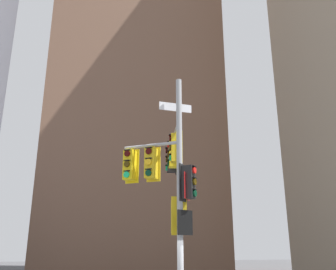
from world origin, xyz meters
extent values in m
cube|color=brown|center=(1.26, 26.58, 21.46)|extent=(16.08, 16.08, 42.92)
cylinder|color=#9EA0A3|center=(0.00, 0.00, 3.83)|extent=(0.18, 0.18, 7.67)
cylinder|color=#9EA0A3|center=(0.22, 1.54, 6.20)|extent=(0.53, 3.10, 0.10)
cylinder|color=#9EA0A3|center=(-0.80, 0.55, 5.50)|extent=(1.66, 1.19, 0.10)
cube|color=gold|center=(0.34, 1.05, 5.60)|extent=(0.10, 0.48, 1.14)
cube|color=gold|center=(0.15, 1.08, 5.60)|extent=(0.38, 0.38, 1.00)
cylinder|color=#360605|center=(-0.05, 1.11, 5.95)|extent=(0.09, 0.21, 0.20)
cube|color=black|center=(-0.05, 1.11, 6.07)|extent=(0.10, 0.23, 0.02)
cylinder|color=#3C2C06|center=(-0.05, 1.11, 5.60)|extent=(0.09, 0.21, 0.20)
cube|color=black|center=(-0.05, 1.11, 5.72)|extent=(0.10, 0.23, 0.02)
cylinder|color=#19C672|center=(-0.05, 1.11, 5.25)|extent=(0.09, 0.21, 0.20)
cube|color=black|center=(-0.05, 1.11, 5.37)|extent=(0.10, 0.23, 0.02)
cube|color=yellow|center=(0.46, 1.90, 5.60)|extent=(0.10, 0.48, 1.14)
cube|color=yellow|center=(0.27, 1.93, 5.60)|extent=(0.38, 0.38, 1.00)
cylinder|color=red|center=(0.07, 1.95, 5.95)|extent=(0.09, 0.21, 0.20)
cube|color=black|center=(0.07, 1.96, 6.07)|extent=(0.10, 0.23, 0.02)
cylinder|color=#3C2C06|center=(0.07, 1.95, 5.60)|extent=(0.09, 0.21, 0.20)
cube|color=black|center=(0.07, 1.96, 5.72)|extent=(0.10, 0.23, 0.02)
cylinder|color=#06311C|center=(0.07, 1.95, 5.25)|extent=(0.09, 0.21, 0.20)
cube|color=black|center=(0.07, 1.96, 5.37)|extent=(0.10, 0.23, 0.02)
cube|color=black|center=(0.58, 2.75, 5.60)|extent=(0.10, 0.48, 1.14)
cube|color=black|center=(0.39, 2.77, 5.60)|extent=(0.38, 0.38, 1.00)
cylinder|color=#360605|center=(0.19, 2.80, 5.95)|extent=(0.09, 0.21, 0.20)
cube|color=black|center=(0.19, 2.80, 6.07)|extent=(0.10, 0.23, 0.02)
cylinder|color=#3C2C06|center=(0.19, 2.80, 5.60)|extent=(0.09, 0.21, 0.20)
cube|color=black|center=(0.19, 2.80, 5.72)|extent=(0.10, 0.23, 0.02)
cylinder|color=#19C672|center=(0.19, 2.80, 5.25)|extent=(0.09, 0.21, 0.20)
cube|color=black|center=(0.19, 2.80, 5.37)|extent=(0.10, 0.23, 0.02)
cube|color=gold|center=(-0.69, 0.71, 4.90)|extent=(0.41, 0.30, 1.14)
cube|color=gold|center=(-0.80, 0.55, 4.90)|extent=(0.47, 0.47, 1.00)
cylinder|color=#360605|center=(-0.91, 0.39, 5.25)|extent=(0.20, 0.16, 0.20)
cube|color=black|center=(-0.92, 0.39, 5.37)|extent=(0.22, 0.18, 0.02)
cylinder|color=yellow|center=(-0.91, 0.39, 4.90)|extent=(0.20, 0.16, 0.20)
cube|color=black|center=(-0.92, 0.39, 5.02)|extent=(0.22, 0.18, 0.02)
cylinder|color=#06311C|center=(-0.91, 0.39, 4.55)|extent=(0.20, 0.16, 0.20)
cube|color=black|center=(-0.92, 0.39, 4.67)|extent=(0.22, 0.18, 0.02)
cube|color=yellow|center=(-1.33, 1.15, 4.90)|extent=(0.41, 0.30, 1.14)
cube|color=yellow|center=(-1.44, 1.00, 4.90)|extent=(0.47, 0.47, 1.00)
cylinder|color=#360605|center=(-1.55, 0.83, 5.25)|extent=(0.20, 0.16, 0.20)
cube|color=black|center=(-1.56, 0.83, 5.37)|extent=(0.22, 0.18, 0.02)
cylinder|color=#3C2C06|center=(-1.55, 0.83, 4.90)|extent=(0.20, 0.16, 0.20)
cube|color=black|center=(-1.56, 0.83, 5.02)|extent=(0.22, 0.18, 0.02)
cylinder|color=#19C672|center=(-1.55, 0.83, 4.55)|extent=(0.20, 0.16, 0.20)
cube|color=black|center=(-1.56, 0.83, 4.67)|extent=(0.22, 0.18, 0.02)
cube|color=black|center=(0.08, -0.06, 4.20)|extent=(0.32, 0.39, 1.14)
cube|color=black|center=(0.23, -0.18, 4.20)|extent=(0.48, 0.48, 1.00)
cylinder|color=red|center=(0.39, -0.31, 4.55)|extent=(0.17, 0.19, 0.20)
cube|color=black|center=(0.39, -0.31, 4.67)|extent=(0.19, 0.22, 0.02)
cylinder|color=#3C2C06|center=(0.39, -0.31, 4.20)|extent=(0.17, 0.19, 0.20)
cube|color=black|center=(0.39, -0.31, 4.32)|extent=(0.19, 0.22, 0.02)
cylinder|color=#06311C|center=(0.39, -0.31, 3.85)|extent=(0.17, 0.19, 0.20)
cube|color=black|center=(0.39, -0.31, 3.97)|extent=(0.19, 0.22, 0.02)
cube|color=gold|center=(0.00, 0.10, 3.22)|extent=(0.48, 0.03, 1.14)
cube|color=gold|center=(0.00, 0.29, 3.22)|extent=(0.34, 0.34, 1.00)
cylinder|color=#360605|center=(0.00, 0.49, 3.57)|extent=(0.20, 0.06, 0.20)
cube|color=black|center=(0.00, 0.50, 3.69)|extent=(0.22, 0.07, 0.02)
cylinder|color=#3C2C06|center=(0.00, 0.49, 3.22)|extent=(0.20, 0.06, 0.20)
cube|color=black|center=(0.00, 0.50, 3.34)|extent=(0.22, 0.07, 0.02)
cylinder|color=#19C672|center=(0.00, 0.49, 2.87)|extent=(0.20, 0.06, 0.20)
cube|color=black|center=(0.00, 0.50, 2.99)|extent=(0.22, 0.07, 0.02)
cube|color=white|center=(-0.03, 0.35, 6.82)|extent=(1.14, 0.12, 0.28)
cube|color=#19479E|center=(-0.03, 0.35, 6.82)|extent=(1.10, 0.11, 0.24)
cube|color=red|center=(0.19, -0.10, 4.09)|extent=(0.31, 0.57, 0.80)
cube|color=white|center=(0.19, -0.10, 4.09)|extent=(0.29, 0.54, 0.76)
cube|color=black|center=(0.10, -0.19, 3.00)|extent=(0.54, 0.30, 0.72)
cube|color=white|center=(0.10, -0.19, 3.00)|extent=(0.50, 0.28, 0.68)
camera|label=1|loc=(-2.76, -10.78, 2.30)|focal=39.03mm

